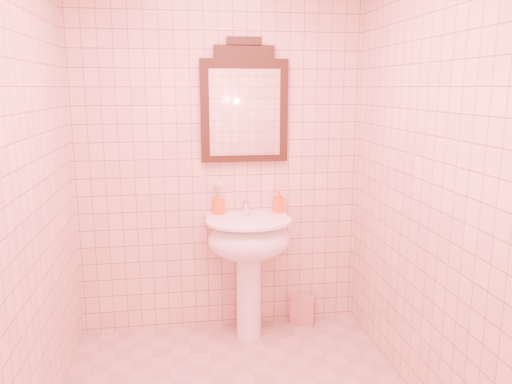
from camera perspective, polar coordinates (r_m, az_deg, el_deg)
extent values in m
cube|color=beige|center=(3.49, -4.13, 3.87)|extent=(2.00, 0.02, 2.50)
cylinder|color=white|center=(3.54, -0.82, -11.14)|extent=(0.17, 0.17, 0.70)
ellipsoid|color=white|center=(3.39, -0.80, -5.52)|extent=(0.56, 0.46, 0.28)
cube|color=white|center=(3.52, -1.17, -2.94)|extent=(0.56, 0.15, 0.05)
cylinder|color=white|center=(3.36, -0.80, -3.32)|extent=(0.58, 0.58, 0.02)
cylinder|color=white|center=(3.50, -1.18, -1.75)|extent=(0.04, 0.04, 0.09)
cylinder|color=white|center=(3.44, -1.06, -1.40)|extent=(0.02, 0.10, 0.02)
cylinder|color=white|center=(3.40, -0.95, -1.92)|extent=(0.02, 0.02, 0.04)
cube|color=white|center=(3.50, -1.20, -0.84)|extent=(0.02, 0.07, 0.01)
cube|color=black|center=(3.46, -1.34, 9.23)|extent=(0.60, 0.05, 0.70)
cube|color=black|center=(3.46, -1.37, 15.73)|extent=(0.41, 0.05, 0.09)
cube|color=black|center=(3.47, -1.37, 16.84)|extent=(0.23, 0.05, 0.06)
cube|color=white|center=(3.43, -1.27, 9.04)|extent=(0.48, 0.01, 0.58)
cylinder|color=#F84314|center=(3.51, -4.30, -1.63)|extent=(0.09, 0.09, 0.11)
cylinder|color=silver|center=(3.50, -3.99, -0.87)|extent=(0.01, 0.01, 0.20)
cylinder|color=#338CD8|center=(3.52, -4.24, -0.81)|extent=(0.01, 0.01, 0.20)
cylinder|color=#E5334C|center=(3.51, -4.59, -0.85)|extent=(0.01, 0.01, 0.20)
cylinder|color=#3FBF59|center=(3.49, -4.56, -0.93)|extent=(0.01, 0.01, 0.20)
cylinder|color=#D8CC4C|center=(3.48, -4.19, -0.95)|extent=(0.01, 0.01, 0.20)
imported|color=#EB4B13|center=(3.54, 2.64, -1.07)|extent=(0.08, 0.08, 0.16)
cube|color=tan|center=(3.85, 5.37, -13.21)|extent=(0.20, 0.17, 0.21)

